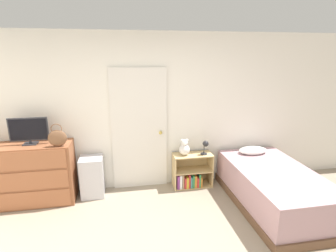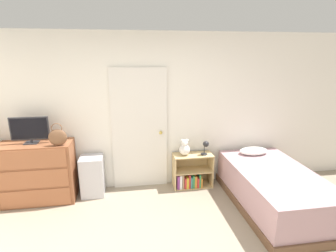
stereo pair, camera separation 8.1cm
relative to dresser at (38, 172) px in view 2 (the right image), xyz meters
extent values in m
cube|color=white|center=(1.67, 0.29, 0.81)|extent=(10.00, 0.06, 2.55)
cube|color=silver|center=(1.56, 0.23, 0.54)|extent=(0.90, 0.04, 2.01)
sphere|color=gold|center=(1.91, 0.19, 0.48)|extent=(0.06, 0.06, 0.06)
cube|color=brown|center=(0.00, 0.00, 0.00)|extent=(1.06, 0.46, 0.93)
cube|color=#9D5B39|center=(0.00, -0.23, -0.31)|extent=(0.97, 0.01, 0.27)
cube|color=#9D5B39|center=(0.00, -0.23, 0.00)|extent=(0.97, 0.01, 0.27)
cube|color=#9D5B39|center=(0.00, -0.23, 0.31)|extent=(0.97, 0.01, 0.27)
cube|color=#2D2D33|center=(-0.04, 0.02, 0.47)|extent=(0.19, 0.16, 0.01)
cylinder|color=#2D2D33|center=(-0.04, 0.02, 0.50)|extent=(0.04, 0.04, 0.04)
cube|color=#2D2D33|center=(-0.04, 0.02, 0.69)|extent=(0.54, 0.02, 0.34)
cube|color=black|center=(-0.04, 0.01, 0.69)|extent=(0.50, 0.01, 0.31)
ellipsoid|color=brown|center=(0.38, -0.15, 0.59)|extent=(0.26, 0.09, 0.24)
torus|color=brown|center=(0.38, -0.15, 0.72)|extent=(0.15, 0.01, 0.15)
cube|color=silver|center=(0.78, 0.06, -0.14)|extent=(0.35, 0.35, 0.64)
cube|color=tan|center=(2.11, 0.08, -0.18)|extent=(0.02, 0.31, 0.58)
cube|color=tan|center=(2.76, 0.08, -0.18)|extent=(0.02, 0.31, 0.58)
cube|color=tan|center=(2.44, 0.08, -0.46)|extent=(0.62, 0.31, 0.02)
cube|color=tan|center=(2.44, 0.08, -0.18)|extent=(0.62, 0.31, 0.02)
cube|color=tan|center=(2.44, 0.08, 0.10)|extent=(0.62, 0.31, 0.02)
cube|color=tan|center=(2.44, 0.23, -0.18)|extent=(0.66, 0.01, 0.58)
cube|color=#8C3F8C|center=(2.17, 0.05, -0.33)|extent=(0.04, 0.23, 0.23)
cube|color=white|center=(2.21, 0.05, -0.33)|extent=(0.04, 0.24, 0.24)
cube|color=tan|center=(2.25, 0.05, -0.32)|extent=(0.02, 0.23, 0.25)
cube|color=red|center=(2.29, 0.06, -0.36)|extent=(0.03, 0.25, 0.18)
cube|color=gold|center=(2.32, 0.06, -0.35)|extent=(0.04, 0.25, 0.19)
cube|color=red|center=(2.36, 0.05, -0.33)|extent=(0.02, 0.24, 0.24)
cube|color=teal|center=(2.39, 0.06, -0.35)|extent=(0.02, 0.25, 0.19)
cube|color=#338C4C|center=(2.43, 0.03, -0.34)|extent=(0.03, 0.19, 0.22)
cube|color=orange|center=(2.47, 0.06, -0.34)|extent=(0.04, 0.26, 0.21)
cube|color=red|center=(2.51, 0.05, -0.36)|extent=(0.03, 0.23, 0.17)
cube|color=#338C4C|center=(2.54, 0.03, -0.33)|extent=(0.02, 0.19, 0.23)
cube|color=orange|center=(2.57, 0.05, -0.36)|extent=(0.03, 0.23, 0.17)
sphere|color=silver|center=(2.29, 0.08, 0.20)|extent=(0.18, 0.18, 0.18)
sphere|color=silver|center=(2.29, 0.08, 0.32)|extent=(0.11, 0.11, 0.11)
sphere|color=silver|center=(2.29, 0.03, 0.31)|extent=(0.04, 0.04, 0.04)
sphere|color=silver|center=(2.25, 0.08, 0.37)|extent=(0.05, 0.05, 0.05)
sphere|color=silver|center=(2.33, 0.08, 0.37)|extent=(0.05, 0.05, 0.05)
cylinder|color=#262628|center=(2.62, 0.05, 0.12)|extent=(0.11, 0.11, 0.01)
cylinder|color=#262628|center=(2.62, 0.05, 0.20)|extent=(0.01, 0.01, 0.15)
sphere|color=#262628|center=(2.64, 0.03, 0.30)|extent=(0.10, 0.10, 0.10)
cube|color=brown|center=(3.46, -0.73, -0.41)|extent=(1.09, 1.93, 0.12)
cube|color=#B28C93|center=(3.46, -0.73, -0.12)|extent=(1.06, 1.87, 0.45)
ellipsoid|color=white|center=(3.46, -0.04, 0.15)|extent=(0.49, 0.28, 0.12)
camera|label=1|loc=(1.30, -3.90, 1.74)|focal=28.00mm
camera|label=2|loc=(1.38, -3.91, 1.74)|focal=28.00mm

